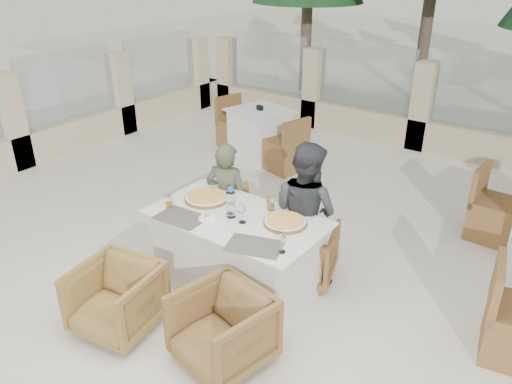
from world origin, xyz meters
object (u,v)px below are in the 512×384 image
Objects in this scene: water_bottle at (231,202)px; diner_left at (227,201)px; wine_glass_centre at (232,203)px; bg_table_a at (260,134)px; armchair_far_left at (240,225)px; pizza_right at (285,222)px; dining_table at (237,253)px; beer_glass_left at (169,201)px; olive_dish at (207,217)px; wine_glass_near at (242,213)px; armchair_near_right at (222,330)px; diner_right at (305,212)px; armchair_near_left at (116,299)px; pizza_left at (207,197)px; armchair_far_right at (303,251)px; beer_glass_right at (271,203)px; wine_glass_corner at (282,242)px.

diner_left reaches higher than water_bottle.
wine_glass_centre is 0.11× the size of bg_table_a.
armchair_far_left is 0.57× the size of diner_left.
pizza_right is 0.31× the size of diner_left.
dining_table is at bearing 37.80° from water_bottle.
olive_dish is at bearing 5.11° from beer_glass_left.
water_bottle reaches higher than beer_glass_left.
wine_glass_centre is 1.00× the size of wine_glass_near.
olive_dish is (-0.15, -0.16, -0.12)m from water_bottle.
diner_left is 0.76× the size of bg_table_a.
olive_dish reaches higher than dining_table.
pizza_right is 3.48× the size of olive_dish.
armchair_near_right is (0.54, -0.79, -0.61)m from water_bottle.
diner_right is (0.85, 0.12, 0.08)m from diner_left.
pizza_left is at bearing 79.53° from armchair_near_left.
armchair_near_right is (0.10, -1.35, 0.02)m from armchair_far_right.
pizza_right is 0.53× the size of armchair_far_left.
pizza_right is 0.70m from olive_dish.
armchair_far_left is at bearing 129.71° from wine_glass_near.
armchair_far_right is 1.80m from armchair_near_left.
pizza_left reaches higher than armchair_near_right.
diner_right reaches higher than bg_table_a.
dining_table is 0.61m from pizza_right.
bg_table_a is (-1.34, 2.42, -0.24)m from diner_left.
armchair_far_right is at bearing 63.05° from wine_glass_near.
diner_right is (0.22, 0.25, -0.14)m from beer_glass_right.
bg_table_a is (-2.30, 3.66, 0.08)m from armchair_near_right.
water_bottle is 1.57× the size of wine_glass_centre.
diner_left is 0.87m from diner_right.
wine_glass_near is at bearing 160.20° from wine_glass_corner.
beer_glass_right reaches higher than armchair_far_right.
wine_glass_corner is at bearing -35.90° from bg_table_a.
diner_right is (-0.26, 0.79, -0.16)m from wine_glass_corner.
beer_glass_left is at bearing 163.81° from armchair_near_right.
olive_dish is at bearing -151.13° from pizza_right.
wine_glass_near is 0.11× the size of bg_table_a.
wine_glass_centre is at bearing 26.64° from armchair_far_right.
beer_glass_left is 0.18× the size of armchair_near_right.
diner_left is at bearing 139.98° from wine_glass_near.
olive_dish reaches higher than bg_table_a.
diner_left reaches higher than pizza_left.
armchair_far_left is (0.26, 0.74, -0.51)m from beer_glass_left.
wine_glass_near is 0.28× the size of armchair_near_left.
diner_right is (-0.01, 0.01, 0.42)m from armchair_far_right.
diner_right reaches higher than pizza_right.
dining_table reaches higher than armchair_near_right.
water_bottle is 0.23× the size of diner_left.
pizza_left is 0.30× the size of diner_right.
armchair_near_right is (0.39, -0.77, -0.55)m from wine_glass_near.
beer_glass_right is at bearing 53.52° from olive_dish.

